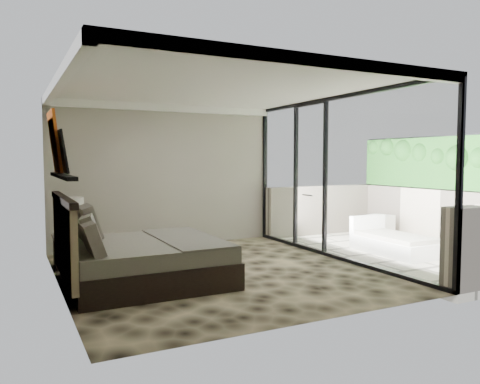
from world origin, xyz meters
name	(u,v)px	position (x,y,z in m)	size (l,w,h in m)	color
floor	(217,272)	(0.00, 0.00, 0.00)	(5.00, 5.00, 0.00)	black
ceiling	(216,88)	(0.00, 0.00, 2.79)	(4.50, 5.00, 0.02)	silver
back_wall	(166,175)	(0.00, 2.49, 1.40)	(4.50, 0.02, 2.80)	gray
left_wall	(58,184)	(-2.24, 0.00, 1.40)	(0.02, 5.00, 2.80)	gray
glass_wall	(336,178)	(2.25, 0.00, 1.40)	(0.08, 5.00, 2.80)	white
terrace_slab	(398,254)	(3.75, 0.00, -0.06)	(3.00, 5.00, 0.12)	beige
parapet_far	(449,218)	(5.10, 0.00, 0.55)	(0.30, 5.00, 1.10)	#C3B39E
foliage_hedge	(450,163)	(5.10, 0.00, 1.65)	(0.36, 4.60, 1.10)	#2A7323
picture_ledge	(62,176)	(-2.18, 0.10, 1.50)	(0.12, 2.20, 0.05)	black
bed	(138,258)	(-1.24, -0.12, 0.35)	(2.15, 2.08, 1.19)	black
nightstand	(71,250)	(-1.95, 1.35, 0.27)	(0.54, 0.54, 0.54)	black
table_lamp	(73,211)	(-1.90, 1.37, 0.90)	(0.33, 0.33, 0.59)	black
abstract_canvas	(55,142)	(-2.19, 0.90, 1.97)	(0.04, 0.90, 0.90)	#AD120E
framed_print	(63,152)	(-2.14, 0.35, 1.82)	(0.03, 0.50, 0.60)	black
ottoman	(379,227)	(4.41, 1.22, 0.25)	(0.50, 0.50, 0.50)	silver
lounger	(392,243)	(3.46, -0.13, 0.19)	(0.82, 1.60, 0.62)	white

